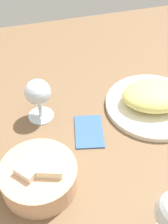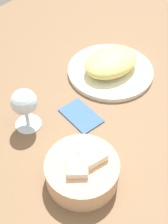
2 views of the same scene
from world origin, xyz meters
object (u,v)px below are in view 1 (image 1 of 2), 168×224
(bread_basket, at_px, (39,176))
(wine_glass_near, at_px, (38,94))
(folded_napkin, at_px, (89,131))
(plate, at_px, (153,105))

(bread_basket, bearing_deg, wine_glass_near, -100.30)
(bread_basket, distance_m, folded_napkin, 0.19)
(bread_basket, height_order, folded_napkin, bread_basket)
(folded_napkin, bearing_deg, bread_basket, -37.95)
(plate, distance_m, wine_glass_near, 0.31)
(wine_glass_near, relative_size, folded_napkin, 1.06)
(plate, distance_m, bread_basket, 0.37)
(bread_basket, relative_size, folded_napkin, 1.47)
(bread_basket, distance_m, wine_glass_near, 0.22)
(wine_glass_near, bearing_deg, bread_basket, 79.70)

